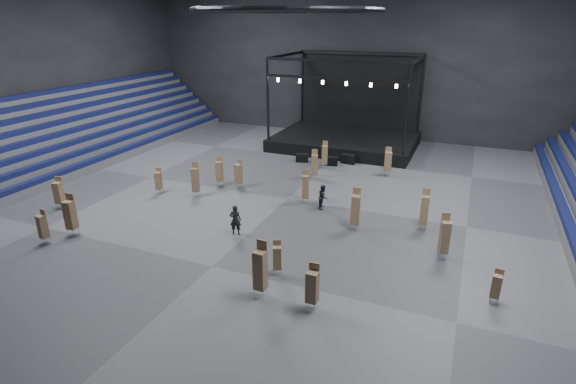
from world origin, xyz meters
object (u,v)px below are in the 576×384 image
at_px(chair_stack_1, 158,180).
at_px(chair_stack_10, 356,209).
at_px(chair_stack_6, 43,226).
at_px(chair_stack_16, 219,171).
at_px(chair_stack_0, 315,164).
at_px(chair_stack_12, 497,286).
at_px(chair_stack_3, 260,269).
at_px(flight_case_mid, 331,161).
at_px(chair_stack_9, 424,209).
at_px(flight_case_right, 348,159).
at_px(man_center, 235,220).
at_px(chair_stack_2, 277,257).
at_px(chair_stack_8, 325,154).
at_px(crew_member, 323,197).
at_px(stage, 347,132).
at_px(chair_stack_7, 59,192).
at_px(chair_stack_13, 306,186).
at_px(chair_stack_5, 312,286).
at_px(chair_stack_4, 70,214).
at_px(chair_stack_15, 195,179).
at_px(chair_stack_11, 388,161).
at_px(flight_case_left, 302,158).
at_px(chair_stack_17, 239,173).
at_px(chair_stack_14, 445,236).

xyz_separation_m(chair_stack_1, chair_stack_10, (15.39, -0.43, 0.36)).
bearing_deg(chair_stack_6, chair_stack_16, 79.33).
xyz_separation_m(chair_stack_0, chair_stack_12, (13.61, -13.15, -0.35)).
relative_size(chair_stack_3, chair_stack_16, 1.23).
height_order(flight_case_mid, chair_stack_10, chair_stack_10).
xyz_separation_m(chair_stack_0, chair_stack_9, (9.51, -6.36, 0.09)).
height_order(flight_case_right, man_center, man_center).
bearing_deg(man_center, chair_stack_16, -71.79).
distance_m(chair_stack_2, chair_stack_8, 18.19).
relative_size(flight_case_mid, crew_member, 0.68).
xyz_separation_m(stage, chair_stack_2, (3.56, -26.10, -0.42)).
relative_size(chair_stack_0, chair_stack_2, 1.30).
relative_size(flight_case_mid, man_center, 0.60).
distance_m(chair_stack_7, chair_stack_9, 24.72).
xyz_separation_m(chair_stack_16, man_center, (5.36, -7.12, -0.28)).
xyz_separation_m(chair_stack_0, chair_stack_3, (3.26, -16.88, 0.21)).
relative_size(stage, chair_stack_13, 5.62).
bearing_deg(chair_stack_7, chair_stack_9, 2.25).
height_order(flight_case_mid, chair_stack_9, chair_stack_9).
bearing_deg(chair_stack_9, chair_stack_5, -113.35).
distance_m(chair_stack_4, chair_stack_6, 1.63).
distance_m(chair_stack_2, chair_stack_15, 12.69).
xyz_separation_m(chair_stack_4, chair_stack_7, (-4.09, 2.77, -0.16)).
height_order(flight_case_right, chair_stack_11, chair_stack_11).
xyz_separation_m(chair_stack_9, crew_member, (-6.92, 0.84, -0.53)).
relative_size(flight_case_right, chair_stack_1, 0.63).
relative_size(chair_stack_4, chair_stack_12, 1.52).
bearing_deg(flight_case_right, chair_stack_9, -55.18).
xyz_separation_m(stage, chair_stack_10, (5.93, -19.37, -0.02)).
xyz_separation_m(flight_case_left, man_center, (1.57, -15.57, 0.58)).
xyz_separation_m(flight_case_right, chair_stack_8, (-1.59, -2.13, 0.85)).
relative_size(flight_case_left, chair_stack_4, 0.42).
height_order(stage, chair_stack_11, stage).
bearing_deg(man_center, crew_member, -140.51).
xyz_separation_m(flight_case_mid, chair_stack_12, (13.46, -17.27, 0.56)).
relative_size(chair_stack_7, chair_stack_16, 0.97).
height_order(chair_stack_5, chair_stack_10, chair_stack_10).
bearing_deg(chair_stack_10, chair_stack_4, -161.21).
distance_m(chair_stack_1, chair_stack_15, 3.03).
height_order(flight_case_left, chair_stack_5, chair_stack_5).
bearing_deg(crew_member, stage, 4.24).
height_order(chair_stack_1, chair_stack_2, chair_stack_1).
bearing_deg(chair_stack_0, chair_stack_13, -101.20).
xyz_separation_m(chair_stack_10, crew_member, (-2.95, 2.51, -0.57)).
xyz_separation_m(flight_case_left, chair_stack_17, (-2.16, -8.29, 0.83)).
relative_size(chair_stack_2, chair_stack_17, 0.84).
height_order(chair_stack_11, man_center, chair_stack_11).
bearing_deg(man_center, chair_stack_9, -173.02).
relative_size(chair_stack_14, man_center, 1.41).
bearing_deg(stage, chair_stack_3, -82.63).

